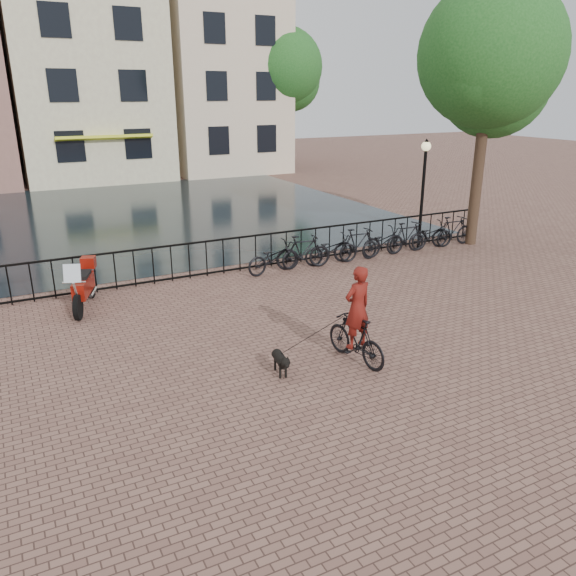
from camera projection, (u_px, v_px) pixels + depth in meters
name	position (u px, v px, depth m)	size (l,w,h in m)	color
ground	(372.00, 412.00, 9.10)	(100.00, 100.00, 0.00)	brown
canal_water	(134.00, 215.00, 23.63)	(20.00, 20.00, 0.00)	black
railing	(207.00, 259.00, 15.65)	(20.00, 0.05, 1.02)	black
canal_house_mid	(84.00, 73.00, 32.56)	(8.00, 9.50, 11.80)	#C3B593
canal_house_right	(214.00, 63.00, 35.75)	(7.00, 9.00, 13.30)	beige
tree_near_right	(491.00, 55.00, 17.20)	(4.48, 4.48, 8.24)	black
tree_far_right	(284.00, 67.00, 34.83)	(4.76, 4.76, 8.76)	black
lamp_post	(424.00, 176.00, 17.79)	(0.30, 0.30, 3.45)	black
cyclist	(357.00, 321.00, 10.54)	(0.76, 1.69, 2.24)	black
dog	(280.00, 362.00, 10.26)	(0.34, 0.74, 0.48)	black
motorcycle	(83.00, 281.00, 13.25)	(1.08, 1.96, 1.37)	maroon
parked_bike_0	(274.00, 258.00, 15.94)	(0.60, 1.72, 0.90)	black
parked_bike_1	(303.00, 252.00, 16.33)	(0.47, 1.66, 1.00)	black
parked_bike_2	(331.00, 250.00, 16.75)	(0.60, 1.72, 0.90)	black
parked_bike_3	(358.00, 244.00, 17.15)	(0.47, 1.66, 1.00)	black
parked_bike_4	(383.00, 242.00, 17.57)	(0.60, 1.72, 0.90)	black
parked_bike_5	(407.00, 237.00, 17.96)	(0.47, 1.66, 1.00)	black
parked_bike_6	(430.00, 235.00, 18.39)	(0.60, 1.72, 0.90)	black
parked_bike_7	(453.00, 231.00, 18.78)	(0.47, 1.66, 1.00)	black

